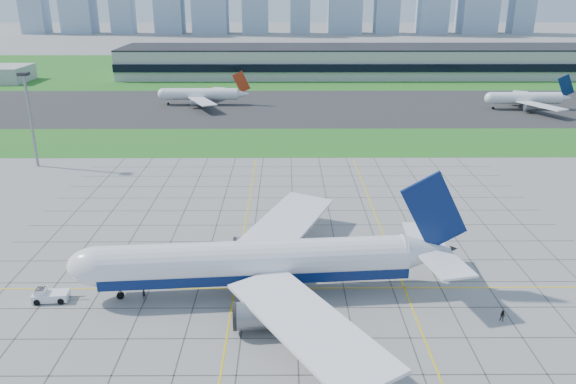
# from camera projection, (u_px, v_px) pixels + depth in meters

# --- Properties ---
(ground) EXTENTS (1400.00, 1400.00, 0.00)m
(ground) POSITION_uv_depth(u_px,v_px,m) (295.00, 282.00, 94.37)
(ground) COLOR gray
(ground) RESTS_ON ground
(grass_median) EXTENTS (700.00, 35.00, 0.04)m
(grass_median) POSITION_uv_depth(u_px,v_px,m) (290.00, 142.00, 178.80)
(grass_median) COLOR #237320
(grass_median) RESTS_ON ground
(asphalt_taxiway) EXTENTS (700.00, 75.00, 0.04)m
(asphalt_taxiway) POSITION_uv_depth(u_px,v_px,m) (289.00, 107.00, 230.39)
(asphalt_taxiway) COLOR #383838
(asphalt_taxiway) RESTS_ON ground
(grass_far) EXTENTS (700.00, 145.00, 0.04)m
(grass_far) POSITION_uv_depth(u_px,v_px,m) (288.00, 69.00, 333.59)
(grass_far) COLOR #237320
(grass_far) RESTS_ON ground
(apron_markings) EXTENTS (120.00, 130.00, 0.03)m
(apron_markings) POSITION_uv_depth(u_px,v_px,m) (296.00, 253.00, 104.77)
(apron_markings) COLOR #474744
(apron_markings) RESTS_ON ground
(terminal) EXTENTS (260.00, 43.00, 15.80)m
(terminal) POSITION_uv_depth(u_px,v_px,m) (361.00, 61.00, 307.49)
(terminal) COLOR #B7B7B2
(terminal) RESTS_ON ground
(light_mast) EXTENTS (2.50, 2.50, 25.60)m
(light_mast) POSITION_uv_depth(u_px,v_px,m) (29.00, 108.00, 149.40)
(light_mast) COLOR gray
(light_mast) RESTS_ON ground
(airliner) EXTENTS (63.58, 64.21, 20.01)m
(airliner) POSITION_uv_depth(u_px,v_px,m) (258.00, 262.00, 89.34)
(airliner) COLOR white
(airliner) RESTS_ON ground
(pushback_tug) EXTENTS (8.03, 3.16, 2.21)m
(pushback_tug) POSITION_uv_depth(u_px,v_px,m) (49.00, 295.00, 88.52)
(pushback_tug) COLOR white
(pushback_tug) RESTS_ON ground
(crew_near) EXTENTS (0.68, 0.64, 1.55)m
(crew_near) POSITION_uv_depth(u_px,v_px,m) (144.00, 294.00, 89.30)
(crew_near) COLOR black
(crew_near) RESTS_ON ground
(crew_far) EXTENTS (1.10, 1.03, 1.81)m
(crew_far) POSITION_uv_depth(u_px,v_px,m) (503.00, 316.00, 83.13)
(crew_far) COLOR black
(crew_far) RESTS_ON ground
(distant_jet_1) EXTENTS (36.28, 42.66, 14.08)m
(distant_jet_1) POSITION_uv_depth(u_px,v_px,m) (202.00, 94.00, 233.04)
(distant_jet_1) COLOR white
(distant_jet_1) RESTS_ON ground
(distant_jet_2) EXTENTS (33.19, 42.66, 14.08)m
(distant_jet_2) POSITION_uv_depth(u_px,v_px,m) (527.00, 98.00, 224.68)
(distant_jet_2) COLOR white
(distant_jet_2) RESTS_ON ground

